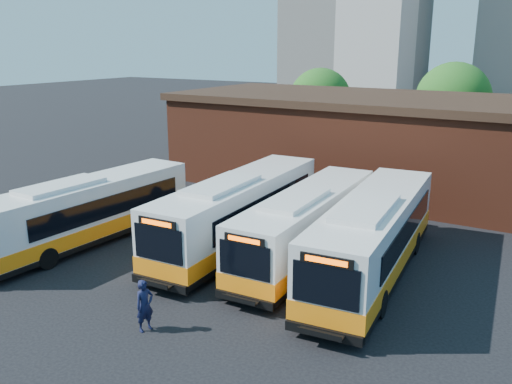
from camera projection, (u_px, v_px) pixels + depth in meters
The scene contains 9 objects.
ground at pixel (213, 291), 22.33m from camera, with size 220.00×220.00×0.00m, color black.
bus_west at pixel (88, 213), 27.42m from camera, with size 3.13×12.63×3.41m.
bus_midwest at pixel (239, 214), 26.99m from camera, with size 3.38×13.42×3.62m.
bus_mideast at pixel (307, 227), 25.35m from camera, with size 3.13×12.51×3.38m.
bus_east at pixel (373, 240), 23.40m from camera, with size 3.95×13.51×3.63m.
transit_worker at pixel (145, 306), 19.02m from camera, with size 0.69×0.45×1.90m, color black.
depot_building at pixel (378, 141), 37.97m from camera, with size 28.60×12.60×6.40m.
tree_west at pixel (320, 99), 52.50m from camera, with size 6.00×6.00×7.65m.
tree_mid at pixel (453, 99), 48.05m from camera, with size 6.56×6.56×8.36m.
Camera 1 is at (12.12, -16.58, 9.82)m, focal length 38.00 mm.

